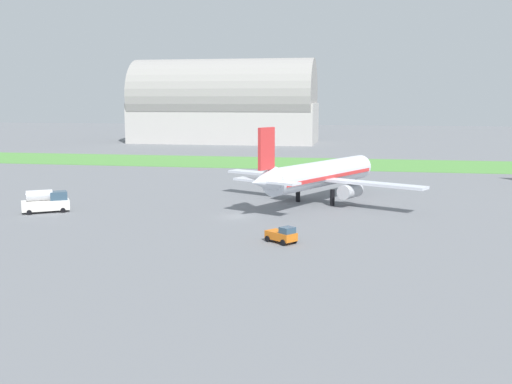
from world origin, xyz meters
TOP-DOWN VIEW (x-y plane):
  - ground_plane at (0.00, 0.00)m, footprint 600.00×600.00m
  - grass_taxiway_strip at (0.00, 71.43)m, footprint 360.00×28.00m
  - airplane_midfield_jet at (10.10, 13.11)m, footprint 32.16×32.06m
  - pushback_tug_near_gate at (8.27, -14.38)m, footprint 3.95×3.62m
  - fuel_truck_midfield at (-27.68, -2.05)m, footprint 6.77×5.51m
  - hangar_distant at (-35.47, 139.54)m, footprint 67.87×27.19m

SIDE VIEW (x-z plane):
  - ground_plane at x=0.00m, z-range 0.00..0.00m
  - grass_taxiway_strip at x=0.00m, z-range 0.00..0.08m
  - pushback_tug_near_gate at x=8.27m, z-range -0.06..1.89m
  - fuel_truck_midfield at x=-27.68m, z-range -0.06..3.23m
  - airplane_midfield_jet at x=10.10m, z-range -1.72..10.59m
  - hangar_distant at x=-35.47m, z-range -1.52..29.08m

